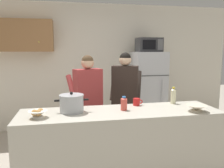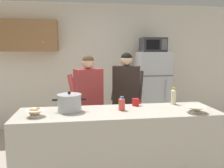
# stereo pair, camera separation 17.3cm
# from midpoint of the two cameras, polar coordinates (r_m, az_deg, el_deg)

# --- Properties ---
(back_wall_unit) EXTENTS (6.00, 0.48, 2.60)m
(back_wall_unit) POSITION_cam_midpoint_polar(r_m,az_deg,el_deg) (4.95, -4.40, 5.32)
(back_wall_unit) COLOR silver
(back_wall_unit) RESTS_ON ground
(kitchen_island) EXTENTS (2.43, 0.68, 0.92)m
(kitchen_island) POSITION_cam_midpoint_polar(r_m,az_deg,el_deg) (2.97, 3.29, -15.29)
(kitchen_island) COLOR #BCB7A8
(kitchen_island) RESTS_ON ground
(refrigerator) EXTENTS (0.64, 0.68, 1.61)m
(refrigerator) POSITION_cam_midpoint_polar(r_m,az_deg,el_deg) (4.85, 10.72, -1.78)
(refrigerator) COLOR #B7BABF
(refrigerator) RESTS_ON ground
(microwave) EXTENTS (0.48, 0.37, 0.28)m
(microwave) POSITION_cam_midpoint_polar(r_m,az_deg,el_deg) (4.75, 11.12, 9.46)
(microwave) COLOR #2D2D30
(microwave) RESTS_ON refrigerator
(person_near_pot) EXTENTS (0.58, 0.53, 1.58)m
(person_near_pot) POSITION_cam_midpoint_polar(r_m,az_deg,el_deg) (3.48, -4.42, -2.82)
(person_near_pot) COLOR black
(person_near_pot) RESTS_ON ground
(person_by_sink) EXTENTS (0.59, 0.54, 1.61)m
(person_by_sink) POSITION_cam_midpoint_polar(r_m,az_deg,el_deg) (3.70, 4.89, -1.75)
(person_by_sink) COLOR black
(person_by_sink) RESTS_ON ground
(cooking_pot) EXTENTS (0.40, 0.29, 0.25)m
(cooking_pot) POSITION_cam_midpoint_polar(r_m,az_deg,el_deg) (2.80, -8.70, -4.62)
(cooking_pot) COLOR #ADAFB5
(cooking_pot) RESTS_ON kitchen_island
(coffee_mug) EXTENTS (0.13, 0.09, 0.10)m
(coffee_mug) POSITION_cam_midpoint_polar(r_m,az_deg,el_deg) (3.09, 7.48, -4.47)
(coffee_mug) COLOR red
(coffee_mug) RESTS_ON kitchen_island
(bread_bowl) EXTENTS (0.21, 0.21, 0.10)m
(bread_bowl) POSITION_cam_midpoint_polar(r_m,az_deg,el_deg) (2.68, -16.66, -6.71)
(bread_bowl) COLOR white
(bread_bowl) RESTS_ON kitchen_island
(empty_bowl) EXTENTS (0.25, 0.25, 0.08)m
(empty_bowl) POSITION_cam_midpoint_polar(r_m,az_deg,el_deg) (2.93, 21.50, -5.73)
(empty_bowl) COLOR beige
(empty_bowl) RESTS_ON kitchen_island
(bottle_near_edge) EXTENTS (0.08, 0.08, 0.17)m
(bottle_near_edge) POSITION_cam_midpoint_polar(r_m,az_deg,el_deg) (2.83, 4.17, -4.83)
(bottle_near_edge) COLOR #D84C3F
(bottle_near_edge) RESTS_ON kitchen_island
(bottle_mid_counter) EXTENTS (0.07, 0.07, 0.23)m
(bottle_mid_counter) POSITION_cam_midpoint_polar(r_m,az_deg,el_deg) (3.26, 16.40, -2.91)
(bottle_mid_counter) COLOR beige
(bottle_mid_counter) RESTS_ON kitchen_island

